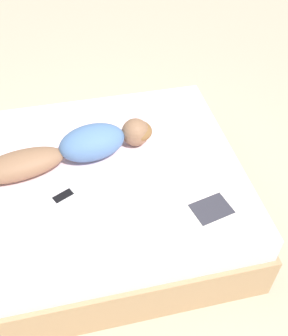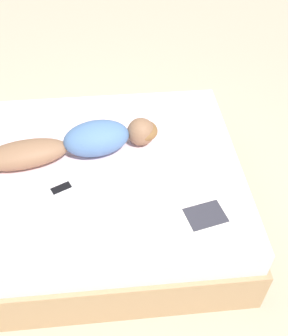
{
  "view_description": "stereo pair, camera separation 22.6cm",
  "coord_description": "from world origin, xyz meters",
  "views": [
    {
      "loc": [
        1.85,
        0.09,
        2.46
      ],
      "look_at": [
        0.1,
        0.48,
        0.63
      ],
      "focal_mm": 42.0,
      "sensor_mm": 36.0,
      "label": 1
    },
    {
      "loc": [
        1.89,
        0.31,
        2.46
      ],
      "look_at": [
        0.1,
        0.48,
        0.63
      ],
      "focal_mm": 42.0,
      "sensor_mm": 36.0,
      "label": 2
    }
  ],
  "objects": [
    {
      "name": "open_magazine",
      "position": [
        0.36,
        0.78,
        0.58
      ],
      "size": [
        0.61,
        0.45,
        0.01
      ],
      "rotation": [
        0.0,
        0.0,
        0.23
      ],
      "color": "silver",
      "rests_on": "bed"
    },
    {
      "name": "cell_phone",
      "position": [
        0.19,
        -0.06,
        0.58
      ],
      "size": [
        0.14,
        0.17,
        0.01
      ],
      "rotation": [
        0.0,
        0.0,
        0.46
      ],
      "color": "silver",
      "rests_on": "bed"
    },
    {
      "name": "person",
      "position": [
        -0.13,
        0.07,
        0.67
      ],
      "size": [
        0.43,
        1.23,
        0.22
      ],
      "rotation": [
        0.0,
        0.0,
        0.17
      ],
      "color": "brown",
      "rests_on": "bed"
    },
    {
      "name": "bed",
      "position": [
        0.0,
        0.0,
        0.28
      ],
      "size": [
        1.67,
        2.34,
        0.58
      ],
      "color": "tan",
      "rests_on": "ground_plane"
    },
    {
      "name": "ground_plane",
      "position": [
        0.0,
        0.0,
        0.0
      ],
      "size": [
        12.0,
        12.0,
        0.0
      ],
      "primitive_type": "plane",
      "color": "#B7A88E"
    }
  ]
}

